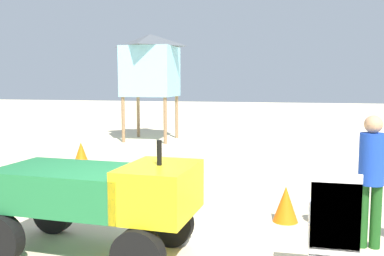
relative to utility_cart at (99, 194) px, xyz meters
The scene contains 7 objects.
utility_cart is the anchor object (origin of this frame).
stacked_plastic_chairs 2.79m from the utility_cart, ahead, with size 0.48×0.48×1.29m.
surfboard_pile 3.52m from the utility_cart, 145.75° to the left, with size 2.48×0.66×0.40m.
lifeguard_near_center 3.51m from the utility_cart, 17.07° to the left, with size 0.32×0.32×1.75m.
lifeguard_tower 10.80m from the utility_cart, 104.86° to the left, with size 1.98×1.98×3.88m.
traffic_cone_near 2.97m from the utility_cart, 39.23° to the left, with size 0.39×0.39×0.56m, color orange.
traffic_cone_far 6.28m from the utility_cart, 119.43° to the left, with size 0.41×0.41×0.58m, color orange.
Camera 1 is at (1.71, -4.33, 2.19)m, focal length 40.14 mm.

